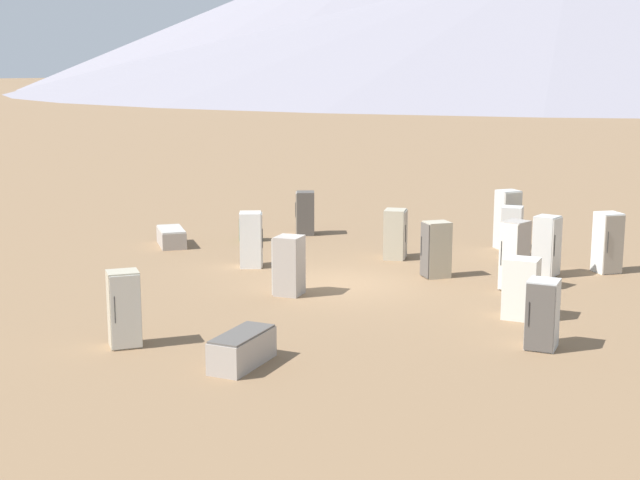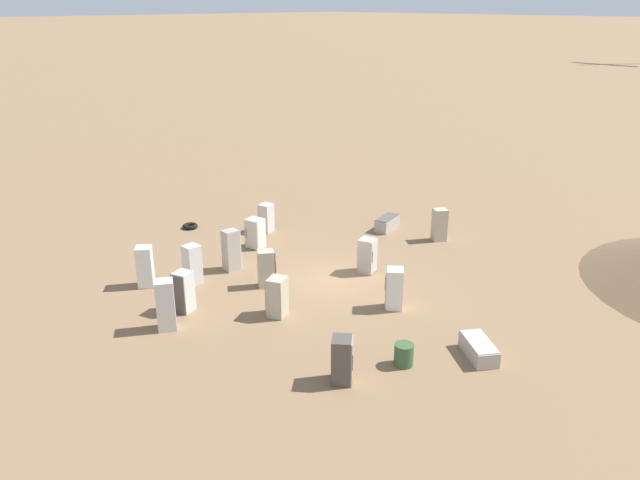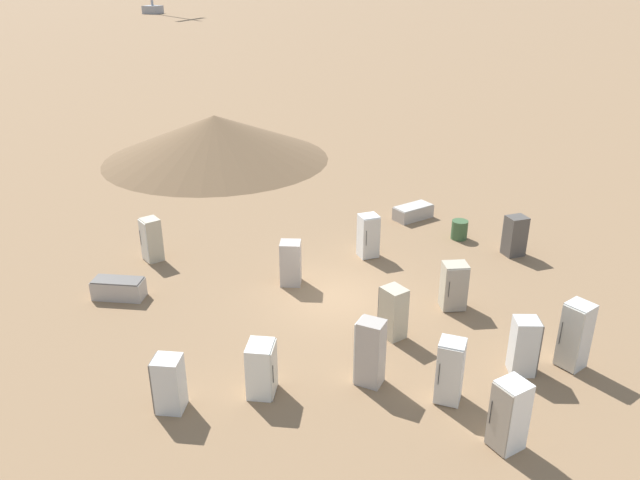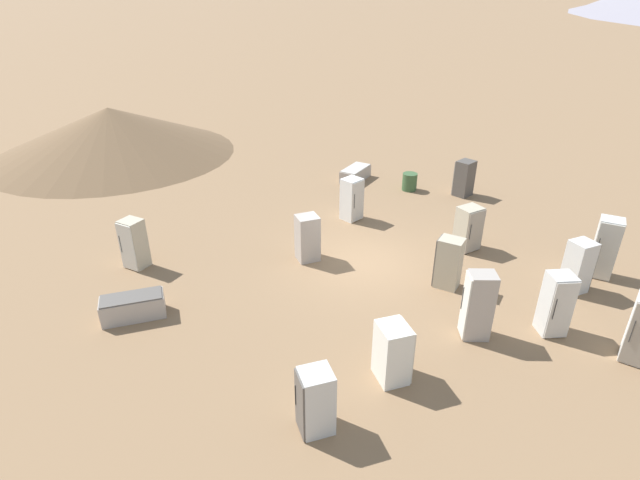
{
  "view_description": "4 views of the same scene",
  "coord_description": "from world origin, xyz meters",
  "px_view_note": "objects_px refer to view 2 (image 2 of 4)",
  "views": [
    {
      "loc": [
        14.48,
        -19.11,
        5.86
      ],
      "look_at": [
        -1.14,
        0.44,
        1.04
      ],
      "focal_mm": 50.0,
      "sensor_mm": 36.0,
      "label": 1
    },
    {
      "loc": [
        -17.31,
        17.45,
        11.35
      ],
      "look_at": [
        0.21,
        0.53,
        1.98
      ],
      "focal_mm": 35.0,
      "sensor_mm": 36.0,
      "label": 2
    },
    {
      "loc": [
        17.17,
        6.07,
        10.26
      ],
      "look_at": [
        -0.98,
        -0.93,
        1.54
      ],
      "focal_mm": 35.0,
      "sensor_mm": 36.0,
      "label": 3
    },
    {
      "loc": [
        14.23,
        -2.32,
        8.27
      ],
      "look_at": [
        0.38,
        -1.42,
        1.09
      ],
      "focal_mm": 28.0,
      "sensor_mm": 36.0,
      "label": 4
    }
  ],
  "objects_px": {
    "discarded_fridge_7": "(231,250)",
    "discarded_fridge_9": "(439,225)",
    "discarded_fridge_0": "(479,349)",
    "discarded_fridge_10": "(145,266)",
    "scrap_tire": "(190,226)",
    "discarded_fridge_5": "(266,268)",
    "discarded_fridge_12": "(166,305)",
    "discarded_fridge_1": "(387,223)",
    "discarded_fridge_2": "(266,218)",
    "discarded_fridge_3": "(255,233)",
    "discarded_fridge_8": "(277,297)",
    "discarded_fridge_4": "(192,265)",
    "rusty_barrel": "(404,355)",
    "discarded_fridge_6": "(367,256)",
    "discarded_fridge_13": "(394,289)",
    "discarded_fridge_14": "(183,292)",
    "discarded_fridge_11": "(342,360)"
  },
  "relations": [
    {
      "from": "discarded_fridge_4",
      "to": "discarded_fridge_10",
      "type": "bearing_deg",
      "value": 141.42
    },
    {
      "from": "discarded_fridge_7",
      "to": "discarded_fridge_14",
      "type": "bearing_deg",
      "value": -57.76
    },
    {
      "from": "discarded_fridge_5",
      "to": "discarded_fridge_6",
      "type": "distance_m",
      "value": 4.6
    },
    {
      "from": "discarded_fridge_0",
      "to": "discarded_fridge_1",
      "type": "bearing_deg",
      "value": -91.09
    },
    {
      "from": "discarded_fridge_7",
      "to": "rusty_barrel",
      "type": "distance_m",
      "value": 10.39
    },
    {
      "from": "discarded_fridge_11",
      "to": "discarded_fridge_12",
      "type": "distance_m",
      "value": 7.21
    },
    {
      "from": "discarded_fridge_2",
      "to": "discarded_fridge_4",
      "type": "bearing_deg",
      "value": -80.82
    },
    {
      "from": "discarded_fridge_4",
      "to": "discarded_fridge_3",
      "type": "bearing_deg",
      "value": 16.51
    },
    {
      "from": "discarded_fridge_1",
      "to": "discarded_fridge_3",
      "type": "xyz_separation_m",
      "value": [
        2.81,
        6.65,
        0.4
      ]
    },
    {
      "from": "discarded_fridge_0",
      "to": "scrap_tire",
      "type": "xyz_separation_m",
      "value": [
        17.81,
        -0.05,
        -0.18
      ]
    },
    {
      "from": "discarded_fridge_2",
      "to": "discarded_fridge_5",
      "type": "height_order",
      "value": "discarded_fridge_5"
    },
    {
      "from": "discarded_fridge_13",
      "to": "discarded_fridge_14",
      "type": "distance_m",
      "value": 8.19
    },
    {
      "from": "discarded_fridge_9",
      "to": "discarded_fridge_12",
      "type": "bearing_deg",
      "value": -154.1
    },
    {
      "from": "scrap_tire",
      "to": "discarded_fridge_3",
      "type": "bearing_deg",
      "value": -170.13
    },
    {
      "from": "discarded_fridge_1",
      "to": "discarded_fridge_12",
      "type": "xyz_separation_m",
      "value": [
        -1.33,
        14.09,
        0.64
      ]
    },
    {
      "from": "discarded_fridge_1",
      "to": "discarded_fridge_8",
      "type": "relative_size",
      "value": 1.15
    },
    {
      "from": "discarded_fridge_6",
      "to": "rusty_barrel",
      "type": "relative_size",
      "value": 2.04
    },
    {
      "from": "discarded_fridge_1",
      "to": "discarded_fridge_6",
      "type": "height_order",
      "value": "discarded_fridge_6"
    },
    {
      "from": "discarded_fridge_2",
      "to": "discarded_fridge_12",
      "type": "distance_m",
      "value": 10.82
    },
    {
      "from": "discarded_fridge_1",
      "to": "scrap_tire",
      "type": "distance_m",
      "value": 10.5
    },
    {
      "from": "discarded_fridge_11",
      "to": "discarded_fridge_7",
      "type": "bearing_deg",
      "value": -146.35
    },
    {
      "from": "discarded_fridge_4",
      "to": "discarded_fridge_11",
      "type": "xyz_separation_m",
      "value": [
        -9.57,
        0.71,
        -0.1
      ]
    },
    {
      "from": "discarded_fridge_5",
      "to": "discarded_fridge_0",
      "type": "bearing_deg",
      "value": 43.3
    },
    {
      "from": "discarded_fridge_14",
      "to": "scrap_tire",
      "type": "bearing_deg",
      "value": -54.08
    },
    {
      "from": "discarded_fridge_10",
      "to": "discarded_fridge_14",
      "type": "xyz_separation_m",
      "value": [
        -3.11,
        0.1,
        -0.06
      ]
    },
    {
      "from": "discarded_fridge_7",
      "to": "discarded_fridge_14",
      "type": "xyz_separation_m",
      "value": [
        -1.95,
        3.74,
        -0.12
      ]
    },
    {
      "from": "discarded_fridge_1",
      "to": "discarded_fridge_4",
      "type": "height_order",
      "value": "discarded_fridge_4"
    },
    {
      "from": "discarded_fridge_8",
      "to": "discarded_fridge_12",
      "type": "xyz_separation_m",
      "value": [
        2.01,
        3.62,
        0.19
      ]
    },
    {
      "from": "discarded_fridge_1",
      "to": "discarded_fridge_10",
      "type": "height_order",
      "value": "discarded_fridge_10"
    },
    {
      "from": "discarded_fridge_4",
      "to": "discarded_fridge_0",
      "type": "bearing_deg",
      "value": -73.64
    },
    {
      "from": "discarded_fridge_6",
      "to": "discarded_fridge_13",
      "type": "height_order",
      "value": "discarded_fridge_13"
    },
    {
      "from": "discarded_fridge_6",
      "to": "scrap_tire",
      "type": "relative_size",
      "value": 1.94
    },
    {
      "from": "discarded_fridge_1",
      "to": "discarded_fridge_13",
      "type": "relative_size",
      "value": 1.08
    },
    {
      "from": "discarded_fridge_7",
      "to": "discarded_fridge_2",
      "type": "bearing_deg",
      "value": 127.7
    },
    {
      "from": "discarded_fridge_0",
      "to": "discarded_fridge_10",
      "type": "bearing_deg",
      "value": -33.29
    },
    {
      "from": "discarded_fridge_7",
      "to": "scrap_tire",
      "type": "distance_m",
      "value": 6.28
    },
    {
      "from": "scrap_tire",
      "to": "discarded_fridge_6",
      "type": "bearing_deg",
      "value": -166.39
    },
    {
      "from": "discarded_fridge_3",
      "to": "discarded_fridge_8",
      "type": "bearing_deg",
      "value": 133.9
    },
    {
      "from": "discarded_fridge_2",
      "to": "discarded_fridge_6",
      "type": "xyz_separation_m",
      "value": [
        -7.2,
        0.14,
        0.04
      ]
    },
    {
      "from": "discarded_fridge_3",
      "to": "discarded_fridge_14",
      "type": "relative_size",
      "value": 0.9
    },
    {
      "from": "rusty_barrel",
      "to": "discarded_fridge_11",
      "type": "bearing_deg",
      "value": 70.91
    },
    {
      "from": "discarded_fridge_1",
      "to": "discarded_fridge_2",
      "type": "xyz_separation_m",
      "value": [
        4.2,
        4.79,
        0.41
      ]
    },
    {
      "from": "discarded_fridge_7",
      "to": "discarded_fridge_9",
      "type": "bearing_deg",
      "value": 71.13
    },
    {
      "from": "discarded_fridge_8",
      "to": "rusty_barrel",
      "type": "bearing_deg",
      "value": -109.0
    },
    {
      "from": "discarded_fridge_4",
      "to": "discarded_fridge_7",
      "type": "height_order",
      "value": "discarded_fridge_7"
    },
    {
      "from": "discarded_fridge_0",
      "to": "discarded_fridge_9",
      "type": "relative_size",
      "value": 1.13
    },
    {
      "from": "discarded_fridge_1",
      "to": "scrap_tire",
      "type": "bearing_deg",
      "value": -149.08
    },
    {
      "from": "discarded_fridge_5",
      "to": "scrap_tire",
      "type": "distance_m",
      "value": 8.61
    },
    {
      "from": "discarded_fridge_9",
      "to": "discarded_fridge_5",
      "type": "bearing_deg",
      "value": -158.85
    },
    {
      "from": "discarded_fridge_8",
      "to": "discarded_fridge_1",
      "type": "bearing_deg",
      "value": -8.75
    }
  ]
}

